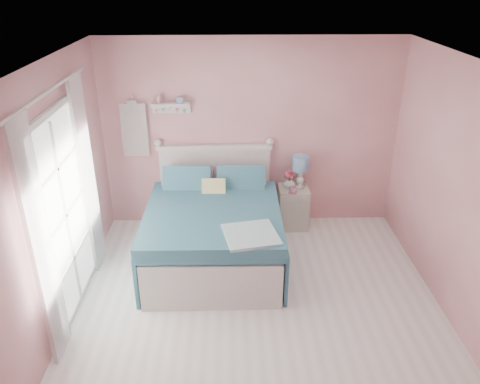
{
  "coord_description": "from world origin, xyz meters",
  "views": [
    {
      "loc": [
        -0.29,
        -3.81,
        3.34
      ],
      "look_at": [
        -0.17,
        1.2,
        0.94
      ],
      "focal_mm": 35.0,
      "sensor_mm": 36.0,
      "label": 1
    }
  ],
  "objects_px": {
    "nightstand": "(293,207)",
    "vase": "(289,183)",
    "teacup": "(293,190)",
    "table_lamp": "(300,166)",
    "bed": "(214,230)"
  },
  "relations": [
    {
      "from": "table_lamp",
      "to": "teacup",
      "type": "distance_m",
      "value": 0.36
    },
    {
      "from": "nightstand",
      "to": "vase",
      "type": "relative_size",
      "value": 3.54
    },
    {
      "from": "teacup",
      "to": "bed",
      "type": "bearing_deg",
      "value": -148.56
    },
    {
      "from": "nightstand",
      "to": "vase",
      "type": "bearing_deg",
      "value": 179.46
    },
    {
      "from": "table_lamp",
      "to": "teacup",
      "type": "height_order",
      "value": "table_lamp"
    },
    {
      "from": "bed",
      "to": "table_lamp",
      "type": "distance_m",
      "value": 1.53
    },
    {
      "from": "bed",
      "to": "nightstand",
      "type": "bearing_deg",
      "value": 36.51
    },
    {
      "from": "nightstand",
      "to": "table_lamp",
      "type": "height_order",
      "value": "table_lamp"
    },
    {
      "from": "table_lamp",
      "to": "teacup",
      "type": "xyz_separation_m",
      "value": [
        -0.12,
        -0.19,
        -0.28
      ]
    },
    {
      "from": "nightstand",
      "to": "teacup",
      "type": "bearing_deg",
      "value": -104.2
    },
    {
      "from": "nightstand",
      "to": "table_lamp",
      "type": "bearing_deg",
      "value": 29.36
    },
    {
      "from": "vase",
      "to": "teacup",
      "type": "relative_size",
      "value": 1.58
    },
    {
      "from": "table_lamp",
      "to": "vase",
      "type": "bearing_deg",
      "value": -163.83
    },
    {
      "from": "table_lamp",
      "to": "nightstand",
      "type": "bearing_deg",
      "value": -150.64
    },
    {
      "from": "bed",
      "to": "vase",
      "type": "height_order",
      "value": "bed"
    }
  ]
}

